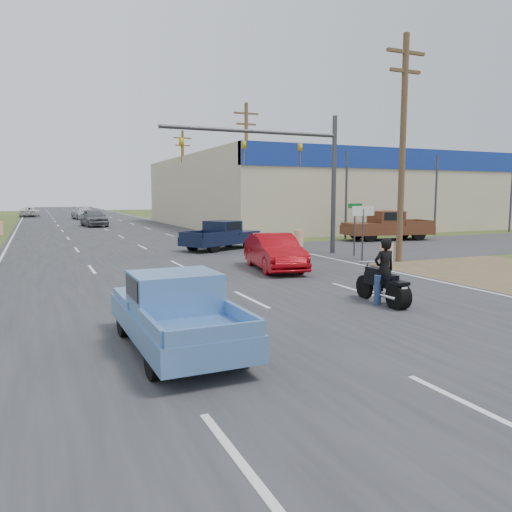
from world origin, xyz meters
name	(u,v)px	position (x,y,z in m)	size (l,w,h in m)	color
ground	(470,407)	(0.00, 0.00, 0.00)	(200.00, 200.00, 0.00)	#384B1E
main_road	(106,230)	(0.00, 40.00, 0.01)	(15.00, 180.00, 0.02)	#2D2D30
cross_road	(167,259)	(0.00, 18.00, 0.01)	(120.00, 10.00, 0.02)	#2D2D30
dirt_verge	(475,268)	(11.00, 10.00, 0.01)	(8.00, 18.00, 0.01)	brown
big_box_store	(401,192)	(32.00, 39.93, 3.31)	(50.00, 28.10, 6.60)	#B7A88C
utility_pole_1	(403,143)	(9.50, 13.00, 5.32)	(2.00, 0.28, 10.00)	#4C3823
utility_pole_2	(246,165)	(9.50, 31.00, 5.32)	(2.00, 0.28, 10.00)	#4C3823
utility_pole_3	(183,174)	(9.50, 49.00, 5.32)	(2.00, 0.28, 10.00)	#4C3823
tree_3	(392,178)	(55.00, 70.00, 6.19)	(8.40, 8.40, 10.40)	#422D19
tree_5	(219,181)	(30.00, 95.00, 5.88)	(7.98, 7.98, 9.88)	#422D19
barrel_0	(386,255)	(8.00, 12.00, 0.50)	(0.56, 0.56, 1.00)	orange
barrel_1	(299,238)	(8.40, 20.50, 0.50)	(0.56, 0.56, 1.00)	orange
lane_sign	(363,220)	(8.20, 14.00, 1.90)	(1.20, 0.08, 2.52)	#3F3F44
street_name_sign	(355,224)	(8.80, 15.50, 1.61)	(0.80, 0.08, 2.61)	#3F3F44
signal_mast	(288,158)	(5.82, 17.00, 4.80)	(9.12, 0.40, 7.00)	#3F3F44
red_convertible	(275,252)	(3.15, 12.92, 0.73)	(1.54, 4.43, 1.46)	#98070D
motorcycle	(385,287)	(3.13, 5.91, 0.50)	(0.69, 2.23, 1.14)	black
rider	(384,273)	(3.13, 5.97, 0.88)	(0.64, 0.42, 1.76)	black
blue_pickup	(175,310)	(-3.17, 4.41, 0.77)	(1.85, 4.64, 1.53)	black
navy_pickup	(223,235)	(3.90, 21.05, 0.81)	(5.13, 3.86, 1.60)	black
brown_pickup	(385,226)	(15.85, 22.02, 0.99)	(6.19, 3.17, 1.96)	black
distant_car_grey	(94,218)	(-0.50, 45.03, 0.84)	(1.97, 4.91, 1.67)	slate
distant_car_silver	(83,213)	(-0.14, 60.40, 0.79)	(2.20, 5.42, 1.57)	silver
distant_car_white	(30,212)	(-6.33, 71.01, 0.68)	(2.27, 4.93, 1.37)	silver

